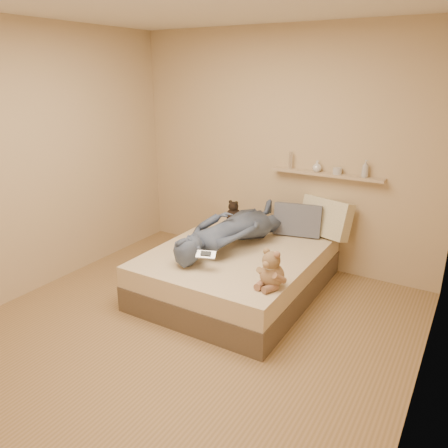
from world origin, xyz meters
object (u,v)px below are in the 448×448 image
Objects in this scene: game_console at (206,255)px; teddy_bear at (271,272)px; bed at (238,270)px; pillow_cream at (326,218)px; dark_plush at (234,213)px; pillow_grey at (298,220)px; person at (234,228)px; wall_shelf at (326,174)px.

game_console is 0.63m from teddy_bear.
pillow_cream reaches higher than bed.
pillow_grey reaches higher than dark_plush.
teddy_bear is 1.64m from dark_plush.
person is 1.16m from wall_shelf.
teddy_bear is at bearing -77.46° from pillow_grey.
pillow_grey is (-0.26, -0.14, -0.03)m from pillow_cream.
pillow_cream reaches higher than dark_plush.
wall_shelf is (-0.07, 1.48, 0.51)m from teddy_bear.
teddy_bear is 0.67× the size of pillow_grey.
person is (-0.09, 0.06, 0.41)m from bed.
person reaches higher than teddy_bear.
bed is at bearing -126.03° from pillow_cream.
bed is at bearing -121.18° from wall_shelf.
bed is 1.58× the size of wall_shelf.
wall_shelf is at bearing 58.82° from bed.
wall_shelf is (0.64, 0.85, 0.46)m from person.
bed is at bearing 137.53° from teddy_bear.
pillow_cream is at bearing 53.97° from bed.
pillow_grey is at bearing 63.64° from bed.
teddy_bear is (0.63, 0.01, -0.02)m from game_console.
bed is at bearing 89.61° from game_console.
game_console is 0.34× the size of pillow_cream.
pillow_grey is 0.42× the size of wall_shelf.
person is at bearing -124.44° from pillow_grey.
game_console is at bearing -113.28° from pillow_cream.
teddy_bear is 1.57m from wall_shelf.
pillow_grey is at bearing 0.95° from dark_plush.
dark_plush is 1.06m from pillow_cream.
person reaches higher than dark_plush.
pillow_grey is at bearing 74.79° from game_console.
pillow_cream is 1.04m from person.
wall_shelf is at bearing 92.79° from teddy_bear.
bed is at bearing 156.60° from person.
bed is 0.92m from teddy_bear.
game_console is 0.57× the size of teddy_bear.
teddy_bear is 1.23× the size of dark_plush.
teddy_bear is 0.95m from person.
person is at bearing -127.01° from wall_shelf.
game_console is 0.16× the size of wall_shelf.
wall_shelf is at bearing -116.06° from person.
pillow_grey is (0.35, 1.27, 0.02)m from game_console.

